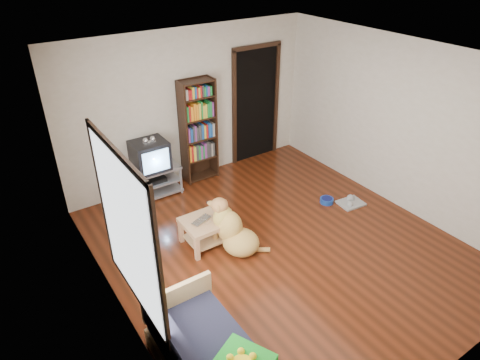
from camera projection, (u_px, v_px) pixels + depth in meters
ground at (279, 246)px, 6.05m from camera, size 5.00×5.00×0.00m
ceiling at (290, 61)px, 4.74m from camera, size 5.00×5.00×0.00m
wall_back at (190, 107)px, 7.19m from camera, size 4.50×0.00×4.50m
wall_front at (471, 280)px, 3.60m from camera, size 4.50×0.00×4.50m
wall_left at (110, 223)px, 4.31m from camera, size 0.00×5.00×5.00m
wall_right at (399, 126)px, 6.48m from camera, size 0.00×5.00×5.00m
laptop at (204, 221)px, 5.85m from camera, size 0.35×0.29×0.02m
dog_bowl at (327, 200)px, 6.99m from camera, size 0.22×0.22×0.08m
grey_rag at (351, 203)px, 6.97m from camera, size 0.43×0.36×0.03m
window at (127, 232)px, 3.85m from camera, size 0.03×1.46×1.70m
doorway at (256, 102)px, 7.92m from camera, size 1.03×0.05×2.19m
tv_stand at (153, 181)px, 7.09m from camera, size 0.90×0.45×0.50m
crt_tv at (149, 155)px, 6.87m from camera, size 0.55×0.52×0.58m
bookshelf at (198, 126)px, 7.25m from camera, size 0.60×0.30×1.80m
coffee_table at (203, 228)px, 5.94m from camera, size 0.55×0.55×0.40m
dog at (233, 231)px, 5.87m from camera, size 0.67×0.86×0.77m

